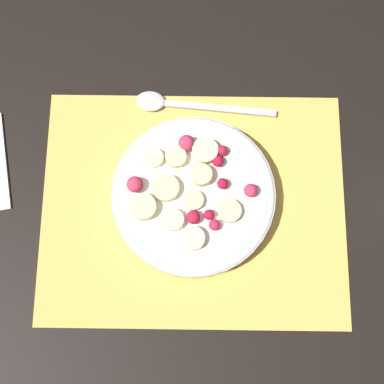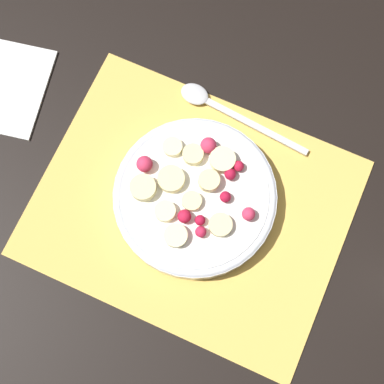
% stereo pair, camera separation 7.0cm
% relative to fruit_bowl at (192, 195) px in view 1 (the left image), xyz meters
% --- Properties ---
extents(ground_plane, '(3.00, 3.00, 0.00)m').
position_rel_fruit_bowl_xyz_m(ground_plane, '(0.00, -0.01, -0.02)').
color(ground_plane, black).
extents(placemat, '(0.42, 0.33, 0.01)m').
position_rel_fruit_bowl_xyz_m(placemat, '(0.00, -0.01, -0.02)').
color(placemat, '#E0B251').
rests_on(placemat, ground_plane).
extents(fruit_bowl, '(0.22, 0.22, 0.05)m').
position_rel_fruit_bowl_xyz_m(fruit_bowl, '(0.00, 0.00, 0.00)').
color(fruit_bowl, silver).
rests_on(fruit_bowl, placemat).
extents(spoon, '(0.20, 0.04, 0.01)m').
position_rel_fruit_bowl_xyz_m(spoon, '(-0.02, 0.14, -0.01)').
color(spoon, silver).
rests_on(spoon, placemat).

